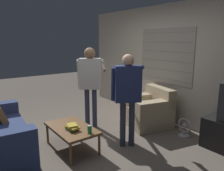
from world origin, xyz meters
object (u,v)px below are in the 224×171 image
(coffee_table, at_px, (72,129))
(soda_can, at_px, (90,129))
(armchair_beige, at_px, (149,110))
(book_stack, at_px, (72,127))
(person_right_standing, at_px, (128,89))
(spare_remote, at_px, (73,124))
(person_left_standing, at_px, (90,77))
(floor_fan, at_px, (184,128))

(coffee_table, bearing_deg, soda_can, 15.86)
(armchair_beige, bearing_deg, book_stack, 106.57)
(person_right_standing, distance_m, soda_can, 0.89)
(spare_remote, bearing_deg, armchair_beige, 67.80)
(person_left_standing, bearing_deg, person_right_standing, -46.73)
(floor_fan, bearing_deg, person_right_standing, -108.69)
(book_stack, height_order, spare_remote, book_stack)
(armchair_beige, relative_size, coffee_table, 1.04)
(person_left_standing, distance_m, book_stack, 1.27)
(book_stack, height_order, soda_can, soda_can)
(spare_remote, relative_size, floor_fan, 0.38)
(person_right_standing, xyz_separation_m, book_stack, (-0.35, -0.86, -0.56))
(coffee_table, relative_size, spare_remote, 7.23)
(book_stack, bearing_deg, armchair_beige, 92.86)
(person_right_standing, bearing_deg, soda_can, -154.97)
(soda_can, distance_m, floor_fan, 1.89)
(coffee_table, relative_size, floor_fan, 2.78)
(coffee_table, bearing_deg, floor_fan, 66.55)
(armchair_beige, bearing_deg, soda_can, 116.09)
(person_right_standing, distance_m, floor_fan, 1.44)
(spare_remote, bearing_deg, person_left_standing, 109.50)
(person_right_standing, xyz_separation_m, soda_can, (-0.07, -0.70, -0.55))
(coffee_table, bearing_deg, armchair_beige, 89.33)
(person_right_standing, relative_size, spare_remote, 11.59)
(spare_remote, bearing_deg, soda_can, -12.99)
(armchair_beige, distance_m, floor_fan, 0.84)
(person_left_standing, height_order, spare_remote, person_left_standing)
(book_stack, bearing_deg, person_left_standing, 132.56)
(person_left_standing, bearing_deg, floor_fan, -10.87)
(spare_remote, xyz_separation_m, floor_fan, (0.90, 1.87, -0.24))
(coffee_table, height_order, soda_can, soda_can)
(person_left_standing, relative_size, book_stack, 6.65)
(book_stack, bearing_deg, coffee_table, 157.87)
(soda_can, bearing_deg, coffee_table, -164.14)
(person_left_standing, bearing_deg, spare_remote, -99.90)
(book_stack, distance_m, spare_remote, 0.21)
(coffee_table, height_order, person_right_standing, person_right_standing)
(person_right_standing, bearing_deg, armchair_beige, 54.23)
(soda_can, xyz_separation_m, floor_fan, (0.44, 1.82, -0.29))
(armchair_beige, relative_size, person_right_standing, 0.65)
(coffee_table, xyz_separation_m, person_left_standing, (-0.64, 0.77, 0.70))
(coffee_table, distance_m, floor_fan, 2.11)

